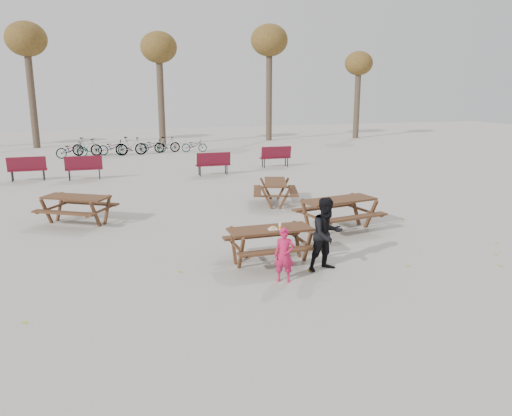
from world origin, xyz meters
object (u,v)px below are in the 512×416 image
object	(u,v)px
soda_bottle	(280,227)
child	(284,255)
picnic_table_far	(275,193)
adult	(327,234)
picnic_table_east	(339,215)
picnic_table_north	(77,210)
main_picnic_table	(270,237)
food_tray	(273,229)

from	to	relation	value
soda_bottle	child	xyz separation A→B (m)	(-0.27, -0.95, -0.30)
soda_bottle	picnic_table_far	size ratio (longest dim) A/B	0.10
soda_bottle	adult	xyz separation A→B (m)	(0.80, -0.61, -0.07)
child	picnic_table_far	size ratio (longest dim) A/B	0.62
picnic_table_east	picnic_table_north	bearing A→B (deg)	147.39
main_picnic_table	adult	world-z (taller)	adult
adult	picnic_table_far	world-z (taller)	adult
child	picnic_table_east	bearing A→B (deg)	71.76
soda_bottle	food_tray	bearing A→B (deg)	162.89
soda_bottle	picnic_table_far	distance (m)	5.90
picnic_table_east	picnic_table_far	bearing A→B (deg)	89.14
main_picnic_table	picnic_table_north	distance (m)	6.26
adult	picnic_table_east	bearing A→B (deg)	47.53
main_picnic_table	picnic_table_north	xyz separation A→B (m)	(-4.08, 4.75, -0.19)
child	picnic_table_far	xyz separation A→B (m)	(2.21, 6.50, -0.16)
picnic_table_east	picnic_table_north	xyz separation A→B (m)	(-6.70, 2.87, -0.03)
picnic_table_east	picnic_table_far	distance (m)	3.54
food_tray	picnic_table_north	world-z (taller)	food_tray
food_tray	picnic_table_north	bearing A→B (deg)	129.92
main_picnic_table	picnic_table_east	world-z (taller)	picnic_table_east
child	adult	bearing A→B (deg)	41.60
food_tray	soda_bottle	distance (m)	0.16
food_tray	picnic_table_north	size ratio (longest dim) A/B	0.10
child	adult	world-z (taller)	adult
soda_bottle	picnic_table_east	bearing A→B (deg)	39.83
food_tray	child	distance (m)	1.04
child	picnic_table_north	bearing A→B (deg)	148.02
soda_bottle	adult	size ratio (longest dim) A/B	0.11
picnic_table_north	child	bearing A→B (deg)	-23.88
soda_bottle	child	distance (m)	1.04
soda_bottle	picnic_table_east	xyz separation A→B (m)	(2.46, 2.06, -0.42)
soda_bottle	picnic_table_north	xyz separation A→B (m)	(-4.24, 4.93, -0.45)
food_tray	picnic_table_east	bearing A→B (deg)	37.57
adult	soda_bottle	bearing A→B (deg)	132.10
main_picnic_table	child	size ratio (longest dim) A/B	1.65
picnic_table_far	picnic_table_north	bearing A→B (deg)	113.91
main_picnic_table	picnic_table_north	size ratio (longest dim) A/B	0.98
picnic_table_east	picnic_table_far	size ratio (longest dim) A/B	1.12
main_picnic_table	soda_bottle	world-z (taller)	soda_bottle
main_picnic_table	adult	distance (m)	1.26
food_tray	picnic_table_far	bearing A→B (deg)	69.23
soda_bottle	picnic_table_east	world-z (taller)	soda_bottle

